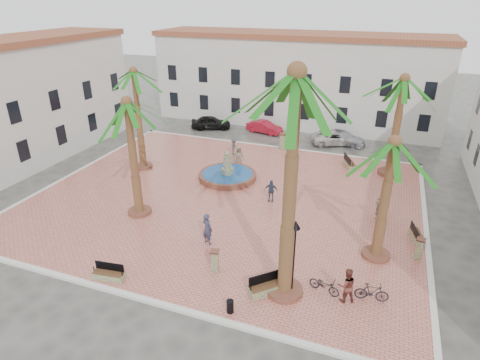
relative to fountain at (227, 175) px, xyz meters
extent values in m
plane|color=#56544F|center=(1.09, -2.86, -0.46)|extent=(120.00, 120.00, 0.00)
cube|color=#D27162|center=(1.09, -2.86, -0.39)|extent=(26.00, 22.00, 0.15)
cube|color=silver|center=(1.09, 8.14, -0.38)|extent=(26.30, 0.30, 0.16)
cube|color=silver|center=(1.09, -13.86, -0.38)|extent=(26.30, 0.30, 0.16)
cube|color=silver|center=(14.09, -2.86, -0.38)|extent=(0.30, 22.30, 0.16)
cube|color=silver|center=(-11.91, -2.86, -0.38)|extent=(0.30, 22.30, 0.16)
cube|color=silver|center=(1.09, 17.14, 4.04)|extent=(30.00, 7.00, 9.00)
cube|color=brown|center=(1.09, 17.14, 8.79)|extent=(30.40, 7.40, 0.50)
cube|color=black|center=(-12.03, 13.66, 1.74)|extent=(1.00, 0.12, 1.60)
cube|color=black|center=(-8.28, 13.66, 1.74)|extent=(1.00, 0.12, 1.60)
cube|color=black|center=(-4.53, 13.66, 1.74)|extent=(1.00, 0.12, 1.60)
cube|color=black|center=(-0.78, 13.66, 1.74)|extent=(1.00, 0.12, 1.60)
cube|color=black|center=(2.97, 13.66, 1.74)|extent=(1.00, 0.12, 1.60)
cube|color=black|center=(6.72, 13.66, 1.74)|extent=(1.00, 0.12, 1.60)
cube|color=black|center=(10.47, 13.66, 1.74)|extent=(1.00, 0.12, 1.60)
cube|color=black|center=(14.22, 13.66, 1.74)|extent=(1.00, 0.12, 1.60)
cube|color=black|center=(-12.03, 13.66, 4.74)|extent=(1.00, 0.12, 1.60)
cube|color=black|center=(-8.28, 13.66, 4.74)|extent=(1.00, 0.12, 1.60)
cube|color=black|center=(-4.53, 13.66, 4.74)|extent=(1.00, 0.12, 1.60)
cube|color=black|center=(-0.78, 13.66, 4.74)|extent=(1.00, 0.12, 1.60)
cube|color=black|center=(2.97, 13.66, 4.74)|extent=(1.00, 0.12, 1.60)
cube|color=black|center=(6.72, 13.66, 4.74)|extent=(1.00, 0.12, 1.60)
cube|color=black|center=(10.47, 13.66, 4.74)|extent=(1.00, 0.12, 1.60)
cube|color=black|center=(14.22, 13.66, 4.74)|extent=(1.00, 0.12, 1.60)
cube|color=black|center=(17.63, 6.22, 1.74)|extent=(0.12, 1.00, 1.60)
cube|color=black|center=(17.63, 9.94, 1.74)|extent=(0.12, 1.00, 1.60)
cube|color=black|center=(17.63, 9.94, 4.74)|extent=(0.12, 1.00, 1.60)
cube|color=silver|center=(-17.91, -2.86, 4.29)|extent=(6.00, 24.00, 9.50)
cube|color=black|center=(-14.93, -4.86, 1.74)|extent=(0.12, 1.00, 1.60)
cube|color=black|center=(-14.93, -0.86, 1.74)|extent=(0.12, 1.00, 1.60)
cube|color=black|center=(-14.93, 3.14, 1.74)|extent=(0.12, 1.00, 1.60)
cube|color=black|center=(-14.93, 7.14, 1.74)|extent=(0.12, 1.00, 1.60)
cube|color=black|center=(-14.93, -4.86, 4.74)|extent=(0.12, 1.00, 1.60)
cube|color=black|center=(-14.93, -0.86, 4.74)|extent=(0.12, 1.00, 1.60)
cube|color=black|center=(-14.93, 3.14, 4.74)|extent=(0.12, 1.00, 1.60)
cube|color=black|center=(-14.93, 7.14, 4.74)|extent=(0.12, 1.00, 1.60)
cylinder|color=brown|center=(0.00, 0.00, -0.10)|extent=(4.44, 4.44, 0.42)
cylinder|color=#194C8C|center=(0.00, 0.00, 0.09)|extent=(3.91, 3.91, 0.06)
cylinder|color=gray|center=(0.00, 0.00, 0.11)|extent=(0.95, 0.95, 0.85)
cylinder|color=gray|center=(0.00, 0.00, 0.96)|extent=(0.63, 0.63, 1.27)
sphere|color=gray|center=(0.00, 0.00, 1.75)|extent=(0.47, 0.47, 0.47)
cylinder|color=brown|center=(-7.27, -0.39, -0.21)|extent=(1.42, 1.42, 0.21)
cylinder|color=brown|center=(-7.27, -0.39, 3.70)|extent=(0.46, 0.46, 7.59)
sphere|color=brown|center=(-7.27, -0.39, 7.49)|extent=(0.62, 0.62, 0.62)
cylinder|color=brown|center=(-3.36, -6.98, -0.20)|extent=(1.51, 1.51, 0.23)
cylinder|color=brown|center=(-3.36, -6.98, 3.48)|extent=(0.49, 0.49, 7.13)
sphere|color=brown|center=(-3.36, -6.98, 7.05)|extent=(0.66, 0.66, 0.66)
cylinder|color=brown|center=(7.42, -11.13, -0.18)|extent=(1.77, 1.77, 0.27)
cylinder|color=brown|center=(7.42, -11.13, 5.01)|extent=(0.58, 0.58, 10.11)
sphere|color=brown|center=(7.42, -11.13, 10.07)|extent=(0.78, 0.78, 0.78)
cylinder|color=brown|center=(11.35, -6.58, -0.20)|extent=(1.51, 1.51, 0.23)
cylinder|color=brown|center=(11.35, -6.58, 3.10)|extent=(0.49, 0.49, 6.38)
sphere|color=brown|center=(11.35, -6.58, 6.29)|extent=(0.66, 0.66, 0.66)
cylinder|color=brown|center=(11.67, 5.23, -0.18)|extent=(1.74, 1.74, 0.26)
cylinder|color=brown|center=(11.67, 5.23, 3.56)|extent=(0.56, 0.56, 7.23)
sphere|color=brown|center=(11.67, 5.23, 7.18)|extent=(0.76, 0.76, 0.76)
cube|color=gray|center=(-1.05, -13.26, -0.13)|extent=(1.68, 0.70, 0.36)
cube|color=#56351E|center=(-1.05, -13.26, 0.08)|extent=(1.59, 0.64, 0.05)
cube|color=black|center=(-1.08, -13.06, 0.32)|extent=(1.53, 0.24, 0.45)
cylinder|color=black|center=(-1.81, -13.36, 0.19)|extent=(0.05, 0.05, 0.27)
cylinder|color=black|center=(-0.29, -13.17, 0.19)|extent=(0.05, 0.05, 0.27)
cube|color=gray|center=(6.67, -11.46, -0.11)|extent=(1.71, 1.70, 0.41)
cube|color=#56351E|center=(6.67, -11.46, 0.13)|extent=(1.60, 1.59, 0.06)
cube|color=black|center=(6.51, -11.30, 0.41)|extent=(1.28, 1.26, 0.51)
cylinder|color=black|center=(6.05, -12.07, 0.25)|extent=(0.05, 0.05, 0.31)
cylinder|color=black|center=(7.29, -10.85, 0.25)|extent=(0.05, 0.05, 0.31)
cube|color=gray|center=(13.49, -4.09, -0.13)|extent=(0.87, 1.68, 0.36)
cube|color=#56351E|center=(13.49, -4.09, 0.07)|extent=(0.81, 1.59, 0.05)
cube|color=black|center=(13.30, -4.13, 0.32)|extent=(0.41, 1.49, 0.45)
cylinder|color=black|center=(13.68, -4.82, 0.18)|extent=(0.05, 0.05, 0.27)
cylinder|color=black|center=(13.31, -3.35, 0.18)|extent=(0.05, 0.05, 0.27)
cube|color=gray|center=(8.57, 5.58, -0.10)|extent=(1.24, 1.94, 0.41)
cube|color=#56351E|center=(8.57, 5.58, 0.13)|extent=(1.15, 1.82, 0.06)
cube|color=black|center=(8.36, 5.49, 0.41)|extent=(0.72, 1.65, 0.52)
cylinder|color=black|center=(8.90, 4.77, 0.26)|extent=(0.05, 0.05, 0.31)
cylinder|color=black|center=(8.23, 6.39, 0.26)|extent=(0.05, 0.05, 0.31)
cylinder|color=black|center=(7.74, -11.04, -0.23)|extent=(0.35, 0.35, 0.16)
cylinder|color=black|center=(7.74, -11.04, 1.56)|extent=(0.12, 0.12, 3.54)
cone|color=black|center=(7.74, -11.04, 3.47)|extent=(0.43, 0.43, 0.39)
sphere|color=beige|center=(7.74, -11.04, 3.33)|extent=(0.24, 0.24, 0.24)
cylinder|color=black|center=(11.65, 1.95, -0.23)|extent=(0.39, 0.39, 0.17)
cylinder|color=black|center=(11.65, 1.95, 1.72)|extent=(0.13, 0.13, 3.86)
cone|color=black|center=(11.65, 1.95, 3.81)|extent=(0.47, 0.47, 0.43)
sphere|color=beige|center=(11.65, 1.95, 3.65)|extent=(0.26, 0.26, 0.26)
cube|color=gray|center=(3.66, -10.76, 0.26)|extent=(0.42, 0.42, 1.15)
cube|color=brown|center=(3.66, -10.76, 0.88)|extent=(0.52, 0.52, 0.09)
cube|color=gray|center=(2.36, 7.54, 0.41)|extent=(0.47, 0.47, 1.45)
cube|color=brown|center=(2.36, 7.54, 1.20)|extent=(0.59, 0.59, 0.11)
cube|color=gray|center=(13.49, -5.99, 0.26)|extent=(0.41, 0.41, 1.15)
cube|color=brown|center=(13.49, -5.99, 0.88)|extent=(0.52, 0.52, 0.09)
cylinder|color=black|center=(5.48, -13.26, 0.01)|extent=(0.33, 0.33, 0.63)
imported|color=#31344C|center=(2.26, -8.61, 0.65)|extent=(0.82, 0.69, 1.92)
imported|color=black|center=(9.20, -10.46, 0.10)|extent=(1.65, 0.98, 0.82)
imported|color=brown|center=(10.21, -10.71, 0.57)|extent=(1.05, 0.95, 1.76)
imported|color=black|center=(11.35, -10.27, 0.16)|extent=(1.60, 0.63, 0.93)
imported|color=#796652|center=(-0.04, 2.54, 0.55)|extent=(1.01, 0.90, 1.73)
imported|color=#39465C|center=(4.17, -2.41, 0.48)|extent=(0.97, 0.52, 1.58)
imported|color=#424347|center=(-1.32, 4.84, 0.48)|extent=(0.67, 1.06, 1.57)
imported|color=gray|center=(11.24, -2.59, 0.49)|extent=(0.52, 1.50, 1.60)
imported|color=black|center=(-6.49, 11.40, 0.25)|extent=(4.47, 3.14, 1.41)
imported|color=#A61426|center=(-0.78, 12.10, 0.16)|extent=(3.94, 2.06, 1.24)
imported|color=silver|center=(7.26, 11.53, 0.17)|extent=(4.59, 2.61, 1.25)
imported|color=silver|center=(6.58, 11.14, 0.16)|extent=(4.96, 3.78, 1.25)
camera|label=1|loc=(10.71, -26.06, 12.70)|focal=30.00mm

